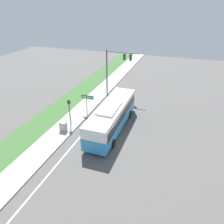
{
  "coord_description": "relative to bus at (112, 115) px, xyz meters",
  "views": [
    {
      "loc": [
        6.34,
        -18.3,
        13.75
      ],
      "look_at": [
        -1.17,
        3.33,
        1.65
      ],
      "focal_mm": 35.0,
      "sensor_mm": 36.0,
      "label": 1
    }
  ],
  "objects": [
    {
      "name": "grass_verge",
      "position": [
        -8.57,
        -2.31,
        -1.73
      ],
      "size": [
        3.6,
        80.0,
        0.1
      ],
      "color": "#3D6633",
      "rests_on": "ground_plane"
    },
    {
      "name": "signal_gantry",
      "position": [
        -2.75,
        9.75,
        3.1
      ],
      "size": [
        5.22,
        0.41,
        6.95
      ],
      "color": "#4C4C51",
      "rests_on": "ground_plane"
    },
    {
      "name": "street_sign",
      "position": [
        -4.27,
        2.52,
        0.19
      ],
      "size": [
        1.65,
        0.08,
        2.67
      ],
      "color": "#4C4C51",
      "rests_on": "ground_plane"
    },
    {
      "name": "ground_plane",
      "position": [
        0.83,
        -2.31,
        -1.78
      ],
      "size": [
        80.0,
        80.0,
        0.0
      ],
      "primitive_type": "plane",
      "color": "#565451"
    },
    {
      "name": "sidewalk",
      "position": [
        -5.37,
        -2.31,
        -1.72
      ],
      "size": [
        2.8,
        80.0,
        0.12
      ],
      "color": "#9E9E99",
      "rests_on": "ground_plane"
    },
    {
      "name": "utility_cabinet",
      "position": [
        -5.07,
        -2.38,
        -1.12
      ],
      "size": [
        0.77,
        0.51,
        1.07
      ],
      "color": "#B7B29E",
      "rests_on": "sidewalk"
    },
    {
      "name": "bus",
      "position": [
        0.0,
        0.0,
        0.0
      ],
      "size": [
        2.77,
        10.9,
        3.25
      ],
      "color": "#3393D1",
      "rests_on": "ground_plane"
    },
    {
      "name": "pedestrian_signal",
      "position": [
        -4.97,
        -0.85,
        0.45
      ],
      "size": [
        0.28,
        0.34,
        3.3
      ],
      "color": "#4C4C51",
      "rests_on": "ground_plane"
    },
    {
      "name": "lane_divider_near",
      "position": [
        -2.77,
        -2.31,
        -1.77
      ],
      "size": [
        0.14,
        30.0,
        0.01
      ],
      "color": "silver",
      "rests_on": "ground_plane"
    }
  ]
}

